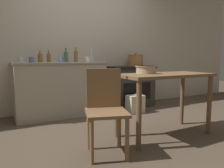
# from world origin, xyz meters

# --- Properties ---
(ground_plane) EXTENTS (14.00, 14.00, 0.00)m
(ground_plane) POSITION_xyz_m (0.00, 0.00, 0.00)
(ground_plane) COLOR brown
(wall_back) EXTENTS (8.00, 0.07, 2.55)m
(wall_back) POSITION_xyz_m (0.00, 1.58, 1.27)
(wall_back) COLOR beige
(wall_back) RESTS_ON ground_plane
(counter_cabinet) EXTENTS (1.47, 0.62, 0.89)m
(counter_cabinet) POSITION_xyz_m (-0.56, 1.25, 0.45)
(counter_cabinet) COLOR #B2A893
(counter_cabinet) RESTS_ON ground_plane
(stove) EXTENTS (0.91, 0.57, 0.80)m
(stove) POSITION_xyz_m (0.85, 1.28, 0.40)
(stove) COLOR #38332D
(stove) RESTS_ON ground_plane
(work_table) EXTENTS (1.19, 0.55, 0.77)m
(work_table) POSITION_xyz_m (0.31, -0.31, 0.64)
(work_table) COLOR brown
(work_table) RESTS_ON ground_plane
(chair) EXTENTS (0.50, 0.50, 0.85)m
(chair) POSITION_xyz_m (-0.56, -0.41, 0.46)
(chair) COLOR olive
(chair) RESTS_ON ground_plane
(flour_sack) EXTENTS (0.29, 0.21, 0.31)m
(flour_sack) POSITION_xyz_m (0.65, 0.80, 0.15)
(flour_sack) COLOR beige
(flour_sack) RESTS_ON ground_plane
(stock_pot) EXTENTS (0.31, 0.31, 0.26)m
(stock_pot) POSITION_xyz_m (1.00, 1.31, 0.92)
(stock_pot) COLOR #B77A47
(stock_pot) RESTS_ON stove
(mixing_bowl_large) EXTENTS (0.26, 0.26, 0.09)m
(mixing_bowl_large) POSITION_xyz_m (0.11, -0.19, 0.83)
(mixing_bowl_large) COLOR tan
(mixing_bowl_large) RESTS_ON work_table
(bottle_far_left) EXTENTS (0.08, 0.08, 0.18)m
(bottle_far_left) POSITION_xyz_m (-0.86, 1.29, 0.97)
(bottle_far_left) COLOR olive
(bottle_far_left) RESTS_ON counter_cabinet
(bottle_left) EXTENTS (0.07, 0.07, 0.25)m
(bottle_left) POSITION_xyz_m (0.03, 1.30, 0.99)
(bottle_left) COLOR silver
(bottle_left) RESTS_ON counter_cabinet
(bottle_mid_left) EXTENTS (0.07, 0.07, 0.25)m
(bottle_mid_left) POSITION_xyz_m (-0.25, 1.31, 0.99)
(bottle_mid_left) COLOR olive
(bottle_mid_left) RESTS_ON counter_cabinet
(bottle_center_left) EXTENTS (0.06, 0.06, 0.20)m
(bottle_center_left) POSITION_xyz_m (-0.72, 1.31, 0.97)
(bottle_center_left) COLOR olive
(bottle_center_left) RESTS_ON counter_cabinet
(bottle_center) EXTENTS (0.07, 0.07, 0.24)m
(bottle_center) POSITION_xyz_m (-0.40, 1.41, 0.99)
(bottle_center) COLOR #517F5B
(bottle_center) RESTS_ON counter_cabinet
(cup_center_right) EXTENTS (0.07, 0.07, 0.08)m
(cup_center_right) POSITION_xyz_m (-0.56, 1.08, 0.94)
(cup_center_right) COLOR #4C6B99
(cup_center_right) RESTS_ON counter_cabinet
(cup_mid_right) EXTENTS (0.09, 0.09, 0.09)m
(cup_mid_right) POSITION_xyz_m (-0.12, 1.11, 0.94)
(cup_mid_right) COLOR beige
(cup_mid_right) RESTS_ON counter_cabinet
(cup_right) EXTENTS (0.07, 0.07, 0.09)m
(cup_right) POSITION_xyz_m (-1.15, 1.22, 0.94)
(cup_right) COLOR silver
(cup_right) RESTS_ON counter_cabinet
(cup_far_right) EXTENTS (0.08, 0.08, 0.08)m
(cup_far_right) POSITION_xyz_m (-1.01, 1.17, 0.94)
(cup_far_right) COLOR #4C6B99
(cup_far_right) RESTS_ON counter_cabinet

